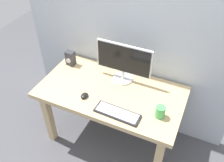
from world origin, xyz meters
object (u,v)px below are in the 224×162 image
at_px(monitor, 124,61).
at_px(mouse, 84,96).
at_px(coffee_mug, 160,112).
at_px(audio_controller, 70,58).
at_px(keyboard_primary, 117,113).
at_px(desk, 111,98).

height_order(monitor, mouse, monitor).
height_order(monitor, coffee_mug, monitor).
relative_size(mouse, audio_controller, 0.52).
bearing_deg(coffee_mug, keyboard_primary, -159.58).
height_order(desk, coffee_mug, coffee_mug).
bearing_deg(desk, audio_controller, 160.43).
xyz_separation_m(monitor, mouse, (-0.22, -0.39, -0.19)).
bearing_deg(mouse, monitor, 64.34).
distance_m(keyboard_primary, coffee_mug, 0.36).
xyz_separation_m(desk, mouse, (-0.18, -0.18, 0.12)).
height_order(desk, monitor, monitor).
distance_m(monitor, coffee_mug, 0.59).
distance_m(mouse, audio_controller, 0.54).
distance_m(audio_controller, coffee_mug, 1.12).
bearing_deg(keyboard_primary, coffee_mug, 20.42).
relative_size(audio_controller, coffee_mug, 1.45).
distance_m(monitor, audio_controller, 0.61).
distance_m(monitor, keyboard_primary, 0.51).
bearing_deg(keyboard_primary, monitor, 106.65).
bearing_deg(mouse, desk, 48.90).
relative_size(keyboard_primary, audio_controller, 2.53).
relative_size(desk, mouse, 16.46).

